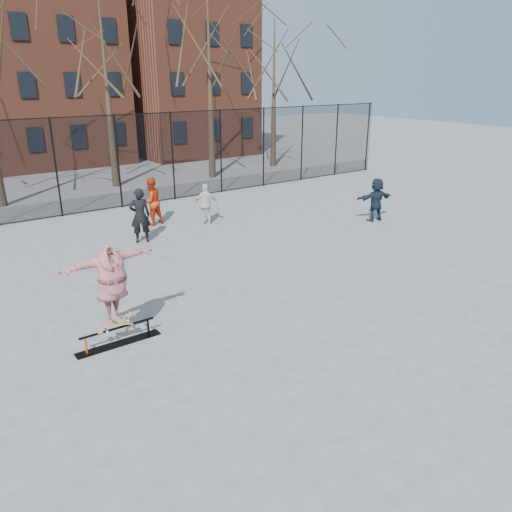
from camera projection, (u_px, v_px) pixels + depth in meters
ground at (285, 328)px, 11.57m from camera, size 100.00×100.00×0.00m
skate_rail at (118, 337)px, 10.85m from camera, size 1.89×0.29×0.42m
skateboard at (117, 325)px, 10.74m from camera, size 0.76×0.18×0.09m
skater at (112, 287)px, 10.43m from camera, size 2.14×0.82×1.70m
bystander_black at (140, 216)px, 17.23m from camera, size 0.80×0.64×1.92m
bystander_red at (151, 201)px, 19.28m from camera, size 1.03×0.88×1.85m
bystander_white at (206, 204)px, 19.35m from camera, size 1.01×0.81×1.60m
bystander_navy at (376, 200)px, 19.85m from camera, size 1.67×0.83×1.72m
fence at (90, 164)px, 20.78m from camera, size 34.03×0.07×4.00m
tree_row at (40, 31)px, 22.00m from camera, size 33.66×7.46×10.67m
rowhouses at (23, 65)px, 29.73m from camera, size 29.00×7.00×13.00m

